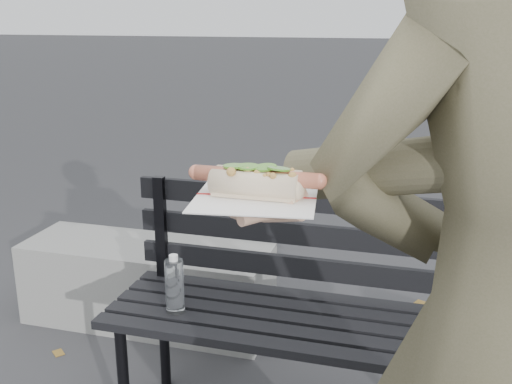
# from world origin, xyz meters

# --- Properties ---
(park_bench) EXTENTS (1.50, 0.44, 0.88)m
(park_bench) POSITION_xyz_m (-0.04, 0.96, 0.52)
(park_bench) COLOR black
(park_bench) RESTS_ON ground
(concrete_block) EXTENTS (1.20, 0.40, 0.40)m
(concrete_block) POSITION_xyz_m (-1.00, 1.53, 0.20)
(concrete_block) COLOR slate
(concrete_block) RESTS_ON ground
(held_hotdog) EXTENTS (0.64, 0.30, 0.20)m
(held_hotdog) POSITION_xyz_m (0.20, 0.03, 1.22)
(held_hotdog) COLOR #4B4A32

